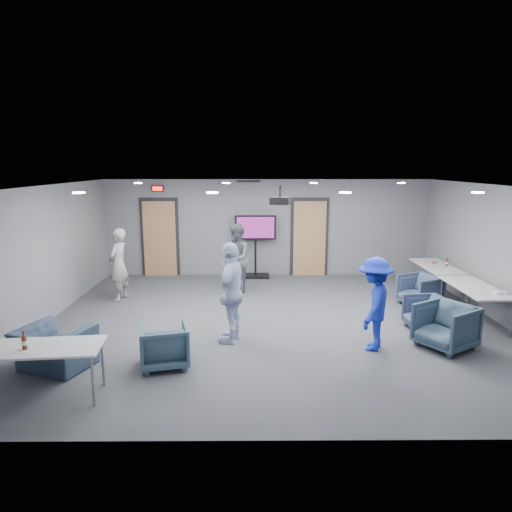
{
  "coord_description": "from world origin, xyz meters",
  "views": [
    {
      "loc": [
        -0.39,
        -8.69,
        3.1
      ],
      "look_at": [
        -0.33,
        0.75,
        1.2
      ],
      "focal_mm": 32.0,
      "sensor_mm": 36.0,
      "label": 1
    }
  ],
  "objects_px": {
    "person_c": "(232,292)",
    "chair_right_c": "(446,326)",
    "bottle_right": "(447,262)",
    "table_right_b": "(475,289)",
    "projector": "(280,201)",
    "bottle_front": "(24,342)",
    "person_b": "(236,258)",
    "chair_right_a": "(420,290)",
    "table_right_a": "(437,268)",
    "table_front_left": "(34,350)",
    "tv_stand": "(255,242)",
    "person_a": "(119,264)",
    "chair_front_b": "(55,348)",
    "chair_right_b": "(426,313)",
    "person_d": "(374,304)",
    "chair_front_a": "(164,345)"
  },
  "relations": [
    {
      "from": "person_c",
      "to": "chair_right_c",
      "type": "relative_size",
      "value": 2.11
    },
    {
      "from": "bottle_right",
      "to": "table_right_b",
      "type": "bearing_deg",
      "value": -96.9
    },
    {
      "from": "projector",
      "to": "bottle_front",
      "type": "bearing_deg",
      "value": -123.25
    },
    {
      "from": "person_b",
      "to": "table_right_b",
      "type": "relative_size",
      "value": 0.93
    },
    {
      "from": "bottle_front",
      "to": "chair_right_a",
      "type": "bearing_deg",
      "value": 31.7
    },
    {
      "from": "person_c",
      "to": "bottle_right",
      "type": "distance_m",
      "value": 5.74
    },
    {
      "from": "table_right_a",
      "to": "table_front_left",
      "type": "bearing_deg",
      "value": 123.81
    },
    {
      "from": "person_b",
      "to": "table_front_left",
      "type": "relative_size",
      "value": 0.94
    },
    {
      "from": "table_right_b",
      "to": "tv_stand",
      "type": "height_order",
      "value": "tv_stand"
    },
    {
      "from": "person_a",
      "to": "person_b",
      "type": "relative_size",
      "value": 0.98
    },
    {
      "from": "chair_right_c",
      "to": "chair_front_b",
      "type": "relative_size",
      "value": 0.84
    },
    {
      "from": "bottle_front",
      "to": "chair_right_b",
      "type": "bearing_deg",
      "value": 22.7
    },
    {
      "from": "table_front_left",
      "to": "person_c",
      "type": "bearing_deg",
      "value": 33.28
    },
    {
      "from": "table_front_left",
      "to": "bottle_right",
      "type": "height_order",
      "value": "bottle_right"
    },
    {
      "from": "table_right_a",
      "to": "tv_stand",
      "type": "relative_size",
      "value": 1.02
    },
    {
      "from": "person_a",
      "to": "table_right_a",
      "type": "bearing_deg",
      "value": 105.3
    },
    {
      "from": "table_right_b",
      "to": "table_front_left",
      "type": "relative_size",
      "value": 1.01
    },
    {
      "from": "chair_right_c",
      "to": "tv_stand",
      "type": "height_order",
      "value": "tv_stand"
    },
    {
      "from": "person_c",
      "to": "chair_right_a",
      "type": "relative_size",
      "value": 2.33
    },
    {
      "from": "chair_right_b",
      "to": "table_right_a",
      "type": "height_order",
      "value": "table_right_a"
    },
    {
      "from": "person_d",
      "to": "chair_front_b",
      "type": "xyz_separation_m",
      "value": [
        -5.09,
        -0.74,
        -0.47
      ]
    },
    {
      "from": "person_a",
      "to": "chair_front_a",
      "type": "bearing_deg",
      "value": 38.45
    },
    {
      "from": "chair_front_b",
      "to": "person_d",
      "type": "bearing_deg",
      "value": -151.93
    },
    {
      "from": "bottle_front",
      "to": "chair_front_b",
      "type": "bearing_deg",
      "value": 93.44
    },
    {
      "from": "bottle_front",
      "to": "projector",
      "type": "xyz_separation_m",
      "value": [
        3.52,
        3.38,
        1.58
      ]
    },
    {
      "from": "bottle_front",
      "to": "projector",
      "type": "height_order",
      "value": "projector"
    },
    {
      "from": "person_d",
      "to": "tv_stand",
      "type": "xyz_separation_m",
      "value": [
        -1.97,
        5.1,
        0.19
      ]
    },
    {
      "from": "person_c",
      "to": "person_a",
      "type": "bearing_deg",
      "value": -117.83
    },
    {
      "from": "table_right_a",
      "to": "person_a",
      "type": "bearing_deg",
      "value": 92.38
    },
    {
      "from": "table_right_b",
      "to": "tv_stand",
      "type": "distance_m",
      "value": 5.73
    },
    {
      "from": "person_d",
      "to": "projector",
      "type": "xyz_separation_m",
      "value": [
        -1.5,
        1.66,
        1.61
      ]
    },
    {
      "from": "chair_right_b",
      "to": "projector",
      "type": "relative_size",
      "value": 1.65
    },
    {
      "from": "person_a",
      "to": "table_right_b",
      "type": "bearing_deg",
      "value": 90.94
    },
    {
      "from": "table_right_b",
      "to": "projector",
      "type": "distance_m",
      "value": 4.23
    },
    {
      "from": "table_right_b",
      "to": "bottle_right",
      "type": "distance_m",
      "value": 1.89
    },
    {
      "from": "chair_right_a",
      "to": "table_front_left",
      "type": "bearing_deg",
      "value": -83.21
    },
    {
      "from": "chair_right_a",
      "to": "chair_right_c",
      "type": "distance_m",
      "value": 2.44
    },
    {
      "from": "person_c",
      "to": "tv_stand",
      "type": "relative_size",
      "value": 1.03
    },
    {
      "from": "tv_stand",
      "to": "projector",
      "type": "xyz_separation_m",
      "value": [
        0.46,
        -3.44,
        1.42
      ]
    },
    {
      "from": "chair_right_b",
      "to": "bottle_front",
      "type": "bearing_deg",
      "value": -74.13
    },
    {
      "from": "person_a",
      "to": "bottle_right",
      "type": "distance_m",
      "value": 7.72
    },
    {
      "from": "chair_front_a",
      "to": "bottle_front",
      "type": "height_order",
      "value": "bottle_front"
    },
    {
      "from": "chair_right_a",
      "to": "chair_front_a",
      "type": "xyz_separation_m",
      "value": [
        -5.11,
        -3.07,
        -0.01
      ]
    },
    {
      "from": "person_a",
      "to": "projector",
      "type": "xyz_separation_m",
      "value": [
        3.63,
        -1.27,
        1.56
      ]
    },
    {
      "from": "table_right_a",
      "to": "bottle_front",
      "type": "height_order",
      "value": "bottle_front"
    },
    {
      "from": "table_right_a",
      "to": "bottle_right",
      "type": "relative_size",
      "value": 7.79
    },
    {
      "from": "chair_right_b",
      "to": "tv_stand",
      "type": "bearing_deg",
      "value": -149.21
    },
    {
      "from": "chair_right_a",
      "to": "chair_right_b",
      "type": "bearing_deg",
      "value": -40.32
    },
    {
      "from": "chair_right_a",
      "to": "bottle_front",
      "type": "relative_size",
      "value": 3.01
    },
    {
      "from": "table_front_left",
      "to": "projector",
      "type": "distance_m",
      "value": 5.07
    }
  ]
}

